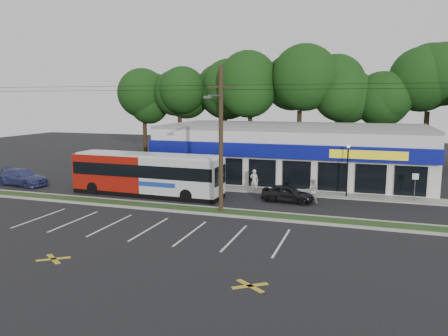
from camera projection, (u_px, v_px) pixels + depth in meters
ground at (175, 213)px, 30.21m from camera, size 120.00×120.00×0.00m
grass_strip at (181, 209)px, 31.14m from camera, size 40.00×1.60×0.12m
curb_south at (176, 211)px, 30.34m from camera, size 40.00×0.25×0.14m
curb_north at (186, 206)px, 31.94m from camera, size 40.00×0.25×0.14m
sidewalk at (273, 191)px, 37.10m from camera, size 32.00×2.20×0.10m
strip_mall at (293, 152)px, 43.03m from camera, size 25.00×12.55×5.30m
utility_pole at (218, 135)px, 29.36m from camera, size 50.00×2.77×10.00m
lamp_post at (348, 164)px, 34.65m from camera, size 0.30×0.30×4.25m
sign_post at (415, 182)px, 33.07m from camera, size 0.45×0.10×2.23m
tree_line at (296, 94)px, 52.06m from camera, size 46.76×6.76×11.83m
metrobus at (147, 173)px, 35.56m from camera, size 12.77×3.00×3.41m
car_dark at (288, 193)px, 33.26m from camera, size 4.03×1.83×1.34m
car_silver at (105, 178)px, 39.73m from camera, size 4.60×2.18×1.46m
car_blue at (22, 177)px, 39.82m from camera, size 5.44×2.82×1.51m
pedestrian_a at (254, 181)px, 36.97m from camera, size 0.72×0.49×1.93m
pedestrian_b at (312, 191)px, 33.03m from camera, size 0.95×0.77×1.84m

